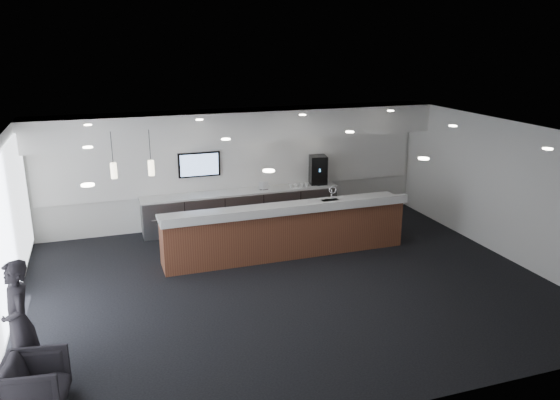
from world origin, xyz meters
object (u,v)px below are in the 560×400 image
object	(u,v)px
service_counter	(286,230)
coffee_machine	(318,170)
armchair	(35,383)
lounge_guest	(19,322)

from	to	relation	value
service_counter	coffee_machine	bearing A→B (deg)	52.55
service_counter	armchair	bearing A→B (deg)	-141.25
service_counter	lounge_guest	distance (m)	6.00
service_counter	coffee_machine	xyz separation A→B (m)	(1.67, 2.22, 0.75)
coffee_machine	armchair	bearing A→B (deg)	-125.69
lounge_guest	armchair	bearing A→B (deg)	-0.23
service_counter	coffee_machine	size ratio (longest dim) A/B	7.37
armchair	lounge_guest	distance (m)	0.93
service_counter	lounge_guest	xyz separation A→B (m)	(-5.05, -3.23, 0.33)
coffee_machine	armchair	size ratio (longest dim) A/B	0.96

